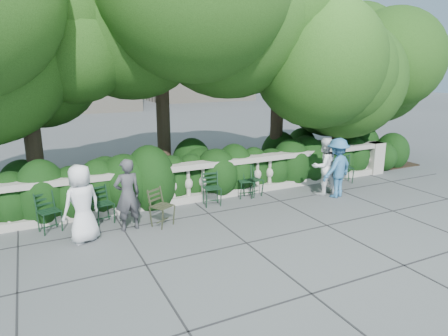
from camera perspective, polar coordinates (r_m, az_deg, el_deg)
name	(u,v)px	position (r m, az deg, el deg)	size (l,w,h in m)	color
ground	(244,222)	(8.95, 2.87, -7.65)	(90.00, 90.00, 0.00)	#4A4D51
balustrade	(210,180)	(10.31, -1.98, -1.78)	(12.00, 0.44, 1.00)	#9E998E
shrub_hedge	(193,186)	(11.51, -4.43, -2.62)	(15.00, 2.60, 1.70)	black
tree_canopy	(211,43)	(11.48, -1.88, 17.39)	(15.04, 6.52, 6.78)	#3F3023
chair_a	(107,225)	(9.11, -16.41, -7.82)	(0.44, 0.48, 0.84)	black
chair_b	(54,233)	(9.05, -23.14, -8.59)	(0.44, 0.48, 0.84)	black
chair_c	(214,207)	(9.82, -1.50, -5.60)	(0.44, 0.48, 0.84)	black
chair_d	(247,199)	(10.43, 3.35, -4.42)	(0.44, 0.48, 0.84)	black
chair_e	(346,184)	(12.28, 17.04, -2.13)	(0.44, 0.48, 0.84)	black
chair_f	(257,197)	(10.55, 4.71, -4.21)	(0.44, 0.48, 0.84)	black
chair_weathered	(168,227)	(8.73, -8.04, -8.36)	(0.44, 0.48, 0.84)	black
person_businessman	(82,204)	(8.19, -19.65, -4.82)	(0.76, 0.49, 1.55)	white
person_woman_grey	(127,195)	(8.51, -13.62, -3.75)	(0.56, 0.37, 1.53)	#3E3E43
person_casual_man	(324,166)	(10.93, 14.07, 0.24)	(0.75, 0.58, 1.53)	white
person_older_blue	(337,168)	(10.79, 15.85, 0.02)	(1.01, 0.58, 1.56)	teal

